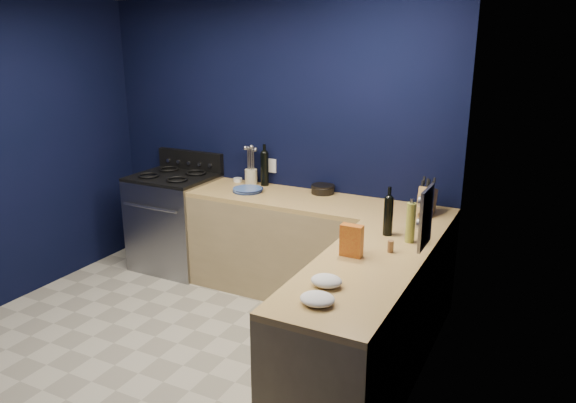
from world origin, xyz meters
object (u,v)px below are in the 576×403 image
Objects in this scene: plate_stack at (248,190)px; crouton_bag at (352,241)px; gas_range at (175,223)px; utensil_crock at (251,177)px; knife_block at (427,201)px.

plate_stack is 1.27× the size of crouton_bag.
gas_range is 3.46× the size of plate_stack.
crouton_bag is (1.48, -1.24, 0.03)m from utensil_crock.
utensil_crock is 1.93m from crouton_bag.
gas_range is 4.37× the size of knife_block.
utensil_crock is at bearing 174.39° from knife_block.
utensil_crock reaches higher than gas_range.
gas_range is at bearing 155.62° from crouton_bag.
knife_block is (1.60, 0.09, 0.09)m from plate_stack.
plate_stack is (0.86, -0.01, 0.46)m from gas_range.
utensil_crock is 0.70× the size of crouton_bag.
utensil_crock is at bearing 140.07° from crouton_bag.
utensil_crock is 0.69× the size of knife_block.
utensil_crock is 1.71m from knife_block.
gas_range is 0.94m from utensil_crock.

